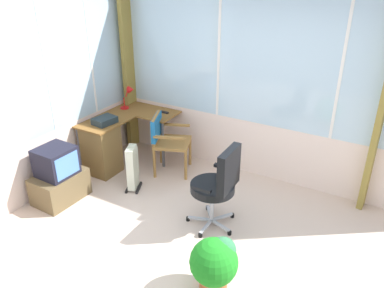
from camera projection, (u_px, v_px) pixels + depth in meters
name	position (u px, v px, depth m)	size (l,w,h in m)	color
ground	(199.00, 260.00, 4.03)	(4.82, 5.71, 0.06)	beige
north_window_panel	(22.00, 96.00, 4.51)	(3.82, 0.07, 2.69)	#F2D8CA
east_window_panel	(274.00, 85.00, 4.94)	(0.07, 4.71, 2.69)	#F2D8CA
curtain_corner	(129.00, 67.00, 5.88)	(0.24, 0.07, 2.59)	olive
curtain_east_far	(383.00, 108.00, 4.31)	(0.24, 0.07, 2.59)	olive
desk	(105.00, 145.00, 5.50)	(1.26, 0.97, 0.73)	brown
desk_lamp	(129.00, 94.00, 5.83)	(0.23, 0.19, 0.34)	red
tv_remote	(164.00, 112.00, 5.71)	(0.04, 0.15, 0.02)	black
paper_tray	(105.00, 120.00, 5.33)	(0.30, 0.23, 0.09)	#212C31
wooden_armchair	(164.00, 136.00, 5.43)	(0.63, 0.63, 0.85)	olive
office_chair	(219.00, 182.00, 4.25)	(0.60, 0.58, 1.01)	#B7B7BF
tv_on_stand	(59.00, 177.00, 4.86)	(0.65, 0.45, 0.73)	brown
space_heater	(133.00, 167.00, 5.10)	(0.33, 0.26, 0.62)	silver
potted_plant	(215.00, 263.00, 3.51)	(0.45, 0.45, 0.55)	#A2582E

